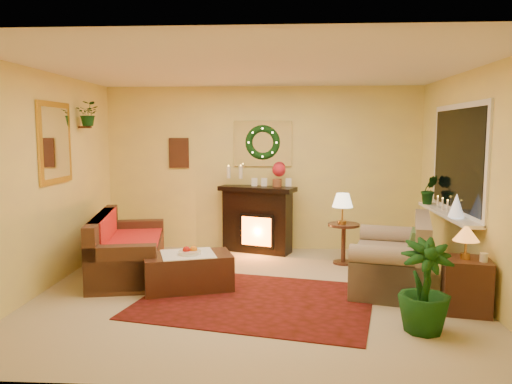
# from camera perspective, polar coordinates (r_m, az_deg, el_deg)

# --- Properties ---
(floor) EXTENTS (5.00, 5.00, 0.00)m
(floor) POSITION_cam_1_polar(r_m,az_deg,el_deg) (6.03, -0.19, -11.33)
(floor) COLOR beige
(floor) RESTS_ON ground
(ceiling) EXTENTS (5.00, 5.00, 0.00)m
(ceiling) POSITION_cam_1_polar(r_m,az_deg,el_deg) (5.77, -0.20, 14.02)
(ceiling) COLOR white
(ceiling) RESTS_ON ground
(wall_back) EXTENTS (5.00, 5.00, 0.00)m
(wall_back) POSITION_cam_1_polar(r_m,az_deg,el_deg) (7.99, 0.78, 2.68)
(wall_back) COLOR #EFD88C
(wall_back) RESTS_ON ground
(wall_front) EXTENTS (5.00, 5.00, 0.00)m
(wall_front) POSITION_cam_1_polar(r_m,az_deg,el_deg) (3.53, -2.42, -2.58)
(wall_front) COLOR #EFD88C
(wall_front) RESTS_ON ground
(wall_left) EXTENTS (4.50, 4.50, 0.00)m
(wall_left) POSITION_cam_1_polar(r_m,az_deg,el_deg) (6.41, -23.11, 1.11)
(wall_left) COLOR #EFD88C
(wall_left) RESTS_ON ground
(wall_right) EXTENTS (4.50, 4.50, 0.00)m
(wall_right) POSITION_cam_1_polar(r_m,az_deg,el_deg) (6.13, 23.81, 0.85)
(wall_right) COLOR #EFD88C
(wall_right) RESTS_ON ground
(area_rug) EXTENTS (2.88, 2.40, 0.01)m
(area_rug) POSITION_cam_1_polar(r_m,az_deg,el_deg) (5.71, -0.04, -12.29)
(area_rug) COLOR #630405
(area_rug) RESTS_ON floor
(sofa) EXTENTS (1.17, 1.99, 0.80)m
(sofa) POSITION_cam_1_polar(r_m,az_deg,el_deg) (6.86, -14.33, -5.58)
(sofa) COLOR #3B2C1C
(sofa) RESTS_ON floor
(red_throw) EXTENTS (0.81, 1.31, 0.02)m
(red_throw) POSITION_cam_1_polar(r_m,az_deg,el_deg) (6.99, -14.28, -5.12)
(red_throw) COLOR red
(red_throw) RESTS_ON sofa
(fireplace) EXTENTS (1.11, 0.67, 0.97)m
(fireplace) POSITION_cam_1_polar(r_m,az_deg,el_deg) (7.84, 0.15, -2.92)
(fireplace) COLOR black
(fireplace) RESTS_ON floor
(poinsettia) EXTENTS (0.21, 0.21, 0.21)m
(poinsettia) POSITION_cam_1_polar(r_m,az_deg,el_deg) (7.73, 2.64, 2.54)
(poinsettia) COLOR red
(poinsettia) RESTS_ON fireplace
(mantel_candle_a) EXTENTS (0.06, 0.06, 0.19)m
(mantel_candle_a) POSITION_cam_1_polar(r_m,az_deg,el_deg) (7.79, -3.15, 2.27)
(mantel_candle_a) COLOR white
(mantel_candle_a) RESTS_ON fireplace
(mantel_candle_b) EXTENTS (0.07, 0.07, 0.20)m
(mantel_candle_b) POSITION_cam_1_polar(r_m,az_deg,el_deg) (7.78, -1.76, 2.27)
(mantel_candle_b) COLOR silver
(mantel_candle_b) RESTS_ON fireplace
(mantel_mirror) EXTENTS (0.92, 0.02, 0.72)m
(mantel_mirror) POSITION_cam_1_polar(r_m,az_deg,el_deg) (7.96, 0.78, 5.55)
(mantel_mirror) COLOR white
(mantel_mirror) RESTS_ON wall_back
(wreath) EXTENTS (0.55, 0.11, 0.55)m
(wreath) POSITION_cam_1_polar(r_m,az_deg,el_deg) (7.91, 0.77, 5.68)
(wreath) COLOR #194719
(wreath) RESTS_ON wall_back
(wall_art) EXTENTS (0.32, 0.03, 0.48)m
(wall_art) POSITION_cam_1_polar(r_m,az_deg,el_deg) (8.13, -8.80, 4.44)
(wall_art) COLOR #381E11
(wall_art) RESTS_ON wall_back
(gold_mirror) EXTENTS (0.03, 0.84, 1.00)m
(gold_mirror) POSITION_cam_1_polar(r_m,az_deg,el_deg) (6.65, -21.99, 5.24)
(gold_mirror) COLOR gold
(gold_mirror) RESTS_ON wall_left
(hanging_plant) EXTENTS (0.33, 0.28, 0.36)m
(hanging_plant) POSITION_cam_1_polar(r_m,az_deg,el_deg) (7.28, -18.54, 7.20)
(hanging_plant) COLOR #194719
(hanging_plant) RESTS_ON wall_left
(loveseat) EXTENTS (1.20, 1.66, 0.87)m
(loveseat) POSITION_cam_1_polar(r_m,az_deg,el_deg) (6.33, 15.22, -6.72)
(loveseat) COLOR gray
(loveseat) RESTS_ON floor
(window_frame) EXTENTS (0.03, 1.86, 1.36)m
(window_frame) POSITION_cam_1_polar(r_m,az_deg,el_deg) (6.63, 22.13, 3.49)
(window_frame) COLOR white
(window_frame) RESTS_ON wall_right
(window_glass) EXTENTS (0.02, 1.70, 1.22)m
(window_glass) POSITION_cam_1_polar(r_m,az_deg,el_deg) (6.62, 22.01, 3.50)
(window_glass) COLOR black
(window_glass) RESTS_ON wall_right
(window_sill) EXTENTS (0.22, 1.86, 0.04)m
(window_sill) POSITION_cam_1_polar(r_m,az_deg,el_deg) (6.66, 21.01, -2.33)
(window_sill) COLOR white
(window_sill) RESTS_ON wall_right
(mini_tree) EXTENTS (0.18, 0.18, 0.27)m
(mini_tree) POSITION_cam_1_polar(r_m,az_deg,el_deg) (6.22, 21.94, -1.40)
(mini_tree) COLOR white
(mini_tree) RESTS_ON window_sill
(sill_plant) EXTENTS (0.29, 0.23, 0.52)m
(sill_plant) POSITION_cam_1_polar(r_m,az_deg,el_deg) (7.29, 19.19, 0.20)
(sill_plant) COLOR #144310
(sill_plant) RESTS_ON window_sill
(side_table_round) EXTENTS (0.45, 0.45, 0.58)m
(side_table_round) POSITION_cam_1_polar(r_m,az_deg,el_deg) (7.28, 9.96, -5.58)
(side_table_round) COLOR #401912
(side_table_round) RESTS_ON floor
(lamp_cream) EXTENTS (0.29, 0.29, 0.45)m
(lamp_cream) POSITION_cam_1_polar(r_m,az_deg,el_deg) (7.15, 9.86, -1.30)
(lamp_cream) COLOR beige
(lamp_cream) RESTS_ON side_table_round
(end_table_square) EXTENTS (0.55, 0.55, 0.57)m
(end_table_square) POSITION_cam_1_polar(r_m,az_deg,el_deg) (5.76, 22.89, -9.93)
(end_table_square) COLOR black
(end_table_square) RESTS_ON floor
(lamp_tiffany) EXTENTS (0.27, 0.27, 0.39)m
(lamp_tiffany) POSITION_cam_1_polar(r_m,az_deg,el_deg) (5.62, 22.85, -5.33)
(lamp_tiffany) COLOR #E8590F
(lamp_tiffany) RESTS_ON end_table_square
(coffee_table) EXTENTS (1.15, 0.85, 0.43)m
(coffee_table) POSITION_cam_1_polar(r_m,az_deg,el_deg) (6.10, -7.77, -9.09)
(coffee_table) COLOR #54331C
(coffee_table) RESTS_ON floor
(fruit_bowl) EXTENTS (0.27, 0.27, 0.06)m
(fruit_bowl) POSITION_cam_1_polar(r_m,az_deg,el_deg) (6.01, -7.57, -6.98)
(fruit_bowl) COLOR silver
(fruit_bowl) RESTS_ON coffee_table
(floor_palm) EXTENTS (1.59, 1.59, 2.64)m
(floor_palm) POSITION_cam_1_polar(r_m,az_deg,el_deg) (5.01, 18.73, -10.08)
(floor_palm) COLOR #2D5728
(floor_palm) RESTS_ON floor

